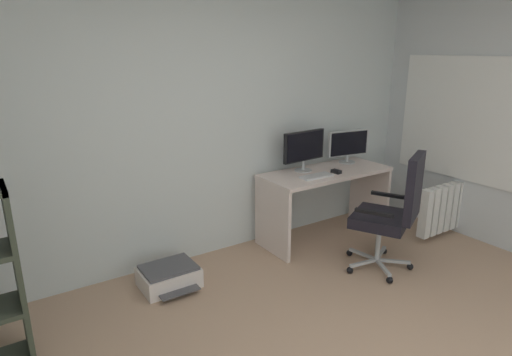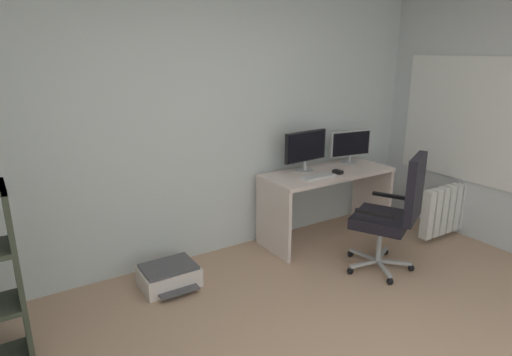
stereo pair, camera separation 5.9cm
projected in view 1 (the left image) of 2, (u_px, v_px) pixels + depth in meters
The scene contains 11 objects.
wall_back at pixel (190, 128), 3.92m from camera, with size 5.28×0.10×2.52m, color silver.
window_pane at pixel (468, 120), 4.46m from camera, with size 0.01×1.48×1.19m, color white.
window_frame at pixel (468, 120), 4.45m from camera, with size 0.02×1.56×1.27m, color white.
desk at pixel (325, 189), 4.52m from camera, with size 1.39×0.58×0.74m.
monitor_main at pixel (304, 148), 4.39m from camera, with size 0.52×0.18×0.42m.
monitor_secondary at pixel (348, 144), 4.73m from camera, with size 0.50×0.18×0.36m.
keyboard at pixel (317, 176), 4.24m from camera, with size 0.34×0.13×0.02m, color silver.
computer_mouse at pixel (336, 171), 4.38m from camera, with size 0.06×0.10×0.03m, color black.
office_chair at pixel (393, 209), 3.81m from camera, with size 0.66×0.69×1.10m.
printer at pixel (169, 276), 3.67m from camera, with size 0.47×0.45×0.19m.
radiator at pixel (451, 206), 4.67m from camera, with size 0.98×0.10×0.52m.
Camera 1 is at (-1.64, -1.19, 1.95)m, focal length 30.39 mm.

